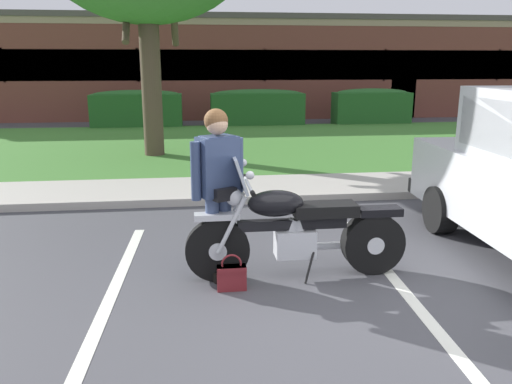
# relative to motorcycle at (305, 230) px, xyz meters

# --- Properties ---
(ground_plane) EXTENTS (140.00, 140.00, 0.00)m
(ground_plane) POSITION_rel_motorcycle_xyz_m (-0.03, -0.70, -0.49)
(ground_plane) COLOR #424247
(curb_strip) EXTENTS (60.00, 0.20, 0.12)m
(curb_strip) POSITION_rel_motorcycle_xyz_m (-0.03, 2.86, -0.43)
(curb_strip) COLOR #ADA89E
(curb_strip) RESTS_ON ground
(concrete_walk) EXTENTS (60.00, 1.50, 0.08)m
(concrete_walk) POSITION_rel_motorcycle_xyz_m (-0.03, 3.71, -0.45)
(concrete_walk) COLOR #ADA89E
(concrete_walk) RESTS_ON ground
(grass_lawn) EXTENTS (60.00, 8.06, 0.06)m
(grass_lawn) POSITION_rel_motorcycle_xyz_m (-0.03, 8.49, -0.46)
(grass_lawn) COLOR #3D752D
(grass_lawn) RESTS_ON ground
(stall_stripe_0) EXTENTS (0.30, 4.40, 0.01)m
(stall_stripe_0) POSITION_rel_motorcycle_xyz_m (-1.91, -0.50, -0.49)
(stall_stripe_0) COLOR silver
(stall_stripe_0) RESTS_ON ground
(stall_stripe_1) EXTENTS (0.30, 4.40, 0.01)m
(stall_stripe_1) POSITION_rel_motorcycle_xyz_m (0.88, -0.50, -0.49)
(stall_stripe_1) COLOR silver
(stall_stripe_1) RESTS_ON ground
(motorcycle) EXTENTS (2.24, 0.82, 1.26)m
(motorcycle) POSITION_rel_motorcycle_xyz_m (0.00, 0.00, 0.00)
(motorcycle) COLOR black
(motorcycle) RESTS_ON ground
(rider_person) EXTENTS (0.52, 0.39, 1.70)m
(rider_person) POSITION_rel_motorcycle_xyz_m (-0.86, 0.07, 0.50)
(rider_person) COLOR black
(rider_person) RESTS_ON ground
(handbag) EXTENTS (0.28, 0.13, 0.36)m
(handbag) POSITION_rel_motorcycle_xyz_m (-0.76, -0.25, -0.34)
(handbag) COLOR maroon
(handbag) RESTS_ON ground
(hedge_left) EXTENTS (2.96, 0.90, 1.24)m
(hedge_left) POSITION_rel_motorcycle_xyz_m (-2.92, 12.72, 0.16)
(hedge_left) COLOR #235623
(hedge_left) RESTS_ON ground
(hedge_center_left) EXTENTS (3.15, 0.90, 1.24)m
(hedge_center_left) POSITION_rel_motorcycle_xyz_m (1.11, 12.72, 0.16)
(hedge_center_left) COLOR #235623
(hedge_center_left) RESTS_ON ground
(hedge_center_right) EXTENTS (2.65, 0.90, 1.24)m
(hedge_center_right) POSITION_rel_motorcycle_xyz_m (5.13, 12.72, 0.16)
(hedge_center_right) COLOR #235623
(hedge_center_right) RESTS_ON ground
(brick_building) EXTENTS (27.45, 8.71, 3.87)m
(brick_building) POSITION_rel_motorcycle_xyz_m (1.62, 18.90, 1.45)
(brick_building) COLOR brown
(brick_building) RESTS_ON ground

